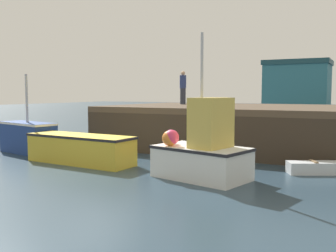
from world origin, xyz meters
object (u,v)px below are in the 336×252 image
object	(u,v)px
fishing_boat_mid	(202,151)
dockworker	(183,88)
fishing_boat_near_right	(80,148)
rowboat	(314,168)
fishing_boat_near_left	(28,137)

from	to	relation	value
fishing_boat_mid	dockworker	xyz separation A→B (m)	(-4.42, 8.01, 1.97)
fishing_boat_near_right	fishing_boat_mid	xyz separation A→B (m)	(4.82, -0.29, 0.28)
rowboat	fishing_boat_near_right	bearing A→B (deg)	-165.49
fishing_boat_near_left	dockworker	size ratio (longest dim) A/B	1.90
fishing_boat_mid	fishing_boat_near_right	bearing A→B (deg)	176.58
fishing_boat_mid	dockworker	size ratio (longest dim) A/B	2.45
fishing_boat_near_left	rowboat	distance (m)	11.25
fishing_boat_near_right	rowboat	distance (m)	7.92
fishing_boat_near_right	fishing_boat_mid	bearing A→B (deg)	-3.42
dockworker	fishing_boat_near_right	bearing A→B (deg)	-92.95
fishing_boat_near_right	dockworker	world-z (taller)	dockworker
rowboat	dockworker	distance (m)	9.62
fishing_boat_near_right	rowboat	size ratio (longest dim) A/B	2.55
fishing_boat_near_left	rowboat	size ratio (longest dim) A/B	1.96
fishing_boat_mid	rowboat	xyz separation A→B (m)	(2.84, 2.27, -0.64)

